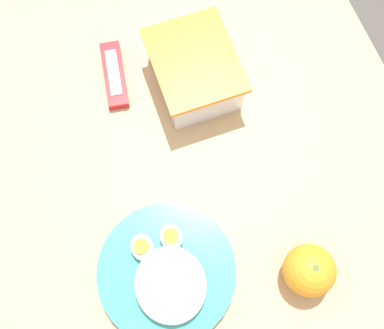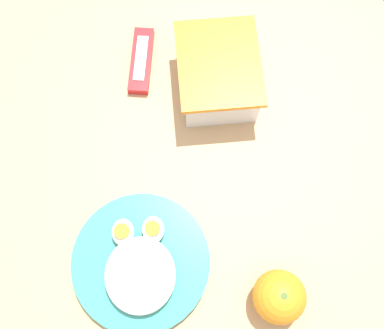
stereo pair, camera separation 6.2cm
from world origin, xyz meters
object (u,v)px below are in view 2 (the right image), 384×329
object	(u,v)px
food_container	(218,76)
orange_fruit	(279,297)
candy_bar	(141,61)
rice_plate	(141,264)

from	to	relation	value
food_container	orange_fruit	world-z (taller)	food_container
candy_bar	food_container	bearing A→B (deg)	66.07
candy_bar	rice_plate	bearing A→B (deg)	-3.17
food_container	rice_plate	xyz separation A→B (m)	(0.34, -0.17, -0.02)
orange_fruit	candy_bar	xyz separation A→B (m)	(-0.48, -0.20, -0.03)
food_container	candy_bar	bearing A→B (deg)	-113.93
food_container	rice_plate	distance (m)	0.38
orange_fruit	candy_bar	size ratio (longest dim) A/B	0.60
orange_fruit	food_container	bearing A→B (deg)	-172.29
food_container	candy_bar	xyz separation A→B (m)	(-0.06, -0.15, -0.03)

